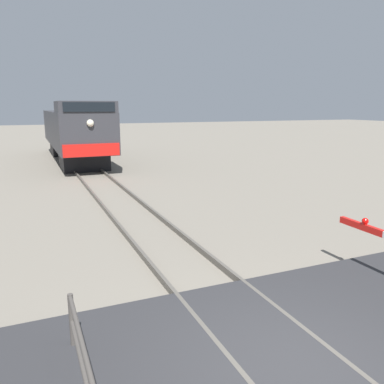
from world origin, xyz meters
TOP-DOWN VIEW (x-y plane):
  - ground_plane at (0.00, 0.00)m, footprint 160.00×160.00m
  - rail_track_right at (0.72, 0.00)m, footprint 0.08×80.00m
  - road_surface at (0.00, 0.00)m, footprint 36.00×5.34m
  - locomotive at (0.00, 23.29)m, footprint 2.99×14.28m
  - guard_railing at (-2.68, 0.62)m, footprint 0.08×2.34m

SIDE VIEW (x-z plane):
  - ground_plane at x=0.00m, z-range 0.00..0.00m
  - road_surface at x=0.00m, z-range 0.00..0.15m
  - rail_track_right at x=0.72m, z-range 0.00..0.15m
  - guard_railing at x=-2.68m, z-range 0.14..1.09m
  - locomotive at x=0.00m, z-range 0.05..3.88m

